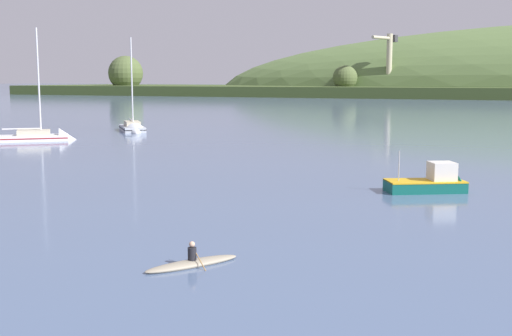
% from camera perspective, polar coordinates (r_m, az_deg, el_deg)
% --- Properties ---
extents(dockside_crane, '(6.71, 14.30, 23.37)m').
position_cam_1_polar(dockside_crane, '(245.30, 11.82, 8.93)').
color(dockside_crane, '#4C4C51').
rests_on(dockside_crane, ground).
extents(sailboat_near_mooring, '(7.96, 7.92, 13.27)m').
position_cam_1_polar(sailboat_near_mooring, '(83.60, -10.97, 3.32)').
color(sailboat_near_mooring, '#ADB2BC').
rests_on(sailboat_near_mooring, ground).
extents(sailboat_far_left, '(8.10, 7.96, 13.62)m').
position_cam_1_polar(sailboat_far_left, '(73.87, -18.60, 2.45)').
color(sailboat_far_left, white).
rests_on(sailboat_far_left, ground).
extents(fishing_boat_moored, '(5.18, 4.28, 3.19)m').
position_cam_1_polar(fishing_boat_moored, '(39.75, 15.60, -1.54)').
color(fishing_boat_moored, '#0F564C').
rests_on(fishing_boat_moored, ground).
extents(canoe_with_paddler, '(2.45, 3.65, 1.02)m').
position_cam_1_polar(canoe_with_paddler, '(23.49, -5.75, -8.49)').
color(canoe_with_paddler, gray).
rests_on(canoe_with_paddler, ground).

